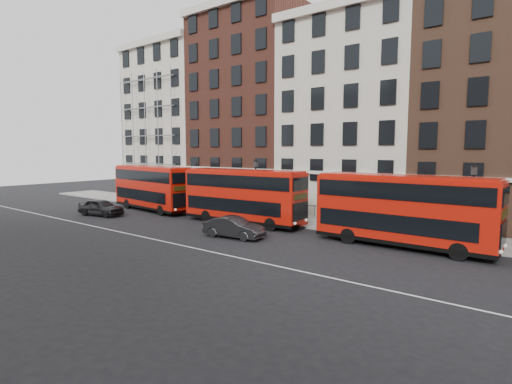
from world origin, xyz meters
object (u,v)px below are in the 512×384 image
Objects in this scene: bus_b at (243,195)px; car_front at (234,227)px; bus_a at (152,187)px; car_rear at (101,207)px; bus_c at (402,209)px.

bus_b reaches higher than car_front.
bus_a is 15.78m from car_front.
car_rear is (-13.45, -5.03, -1.67)m from bus_b.
bus_c is at bearing -74.21° from car_front.
bus_a is 1.00× the size of bus_b.
bus_a is 5.45m from car_rear.
bus_a is 2.37× the size of car_rear.
bus_c is 27.23m from car_rear.
car_front is at bearing -99.11° from car_rear.
bus_b is 1.00× the size of bus_c.
car_rear is at bearing -169.05° from bus_c.
bus_b is at bearing 25.11° from car_front.
bus_b is 2.36× the size of car_rear.
bus_b is (12.18, -0.01, 0.01)m from bus_a.
car_front is (-10.40, -4.47, -1.76)m from bus_c.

